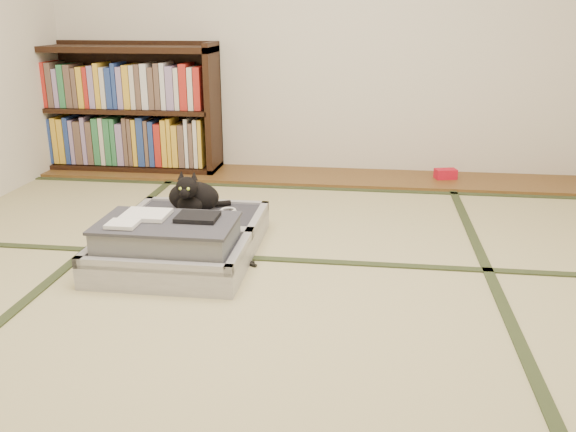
# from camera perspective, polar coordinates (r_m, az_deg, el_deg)

# --- Properties ---
(floor) EXTENTS (4.50, 4.50, 0.00)m
(floor) POSITION_cam_1_polar(r_m,az_deg,el_deg) (2.66, -2.09, -7.45)
(floor) COLOR #C7BC85
(floor) RESTS_ON ground
(wood_strip) EXTENTS (4.00, 0.50, 0.02)m
(wood_strip) POSITION_cam_1_polar(r_m,az_deg,el_deg) (4.53, 2.16, 3.73)
(wood_strip) COLOR brown
(wood_strip) RESTS_ON ground
(red_item) EXTENTS (0.17, 0.12, 0.07)m
(red_item) POSITION_cam_1_polar(r_m,az_deg,el_deg) (4.56, 14.52, 3.84)
(red_item) COLOR red
(red_item) RESTS_ON wood_strip
(tatami_borders) EXTENTS (4.00, 4.50, 0.01)m
(tatami_borders) POSITION_cam_1_polar(r_m,az_deg,el_deg) (3.11, -0.56, -3.43)
(tatami_borders) COLOR #2D381E
(tatami_borders) RESTS_ON ground
(bookcase) EXTENTS (1.53, 0.35, 0.98)m
(bookcase) POSITION_cam_1_polar(r_m,az_deg,el_deg) (4.87, -15.63, 9.43)
(bookcase) COLOR black
(bookcase) RESTS_ON wood_strip
(suitcase) EXTENTS (0.71, 0.95, 0.28)m
(suitcase) POSITION_cam_1_polar(r_m,az_deg,el_deg) (3.06, -9.98, -2.16)
(suitcase) COLOR #B0AFB4
(suitcase) RESTS_ON floor
(cat) EXTENTS (0.32, 0.32, 0.26)m
(cat) POSITION_cam_1_polar(r_m,az_deg,el_deg) (3.29, -8.90, 1.80)
(cat) COLOR black
(cat) RESTS_ON suitcase
(cable_coil) EXTENTS (0.10, 0.10, 0.02)m
(cable_coil) POSITION_cam_1_polar(r_m,az_deg,el_deg) (3.30, -5.65, 0.47)
(cable_coil) COLOR white
(cable_coil) RESTS_ON suitcase
(hanger) EXTENTS (0.41, 0.24, 0.01)m
(hanger) POSITION_cam_1_polar(r_m,az_deg,el_deg) (3.00, -6.86, -4.30)
(hanger) COLOR black
(hanger) RESTS_ON floor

